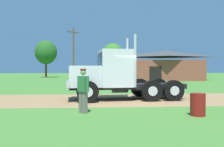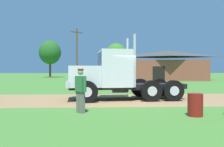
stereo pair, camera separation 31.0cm
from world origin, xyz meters
name	(u,v)px [view 1 (the left image)]	position (x,y,z in m)	size (l,w,h in m)	color
ground_plane	(127,99)	(0.00, 0.00, 0.00)	(200.00, 200.00, 0.00)	#488232
dirt_track	(127,99)	(0.00, 0.00, 0.00)	(120.00, 5.81, 0.01)	#A07B50
truck_foreground_white	(112,76)	(-0.85, -0.05, 1.35)	(6.97, 3.21, 3.68)	black
visitor_walking_mid	(83,89)	(-2.31, -4.21, 0.97)	(0.47, 0.48, 1.77)	#33723F
steel_barrel	(198,105)	(2.02, -5.07, 0.42)	(0.56, 0.56, 0.85)	maroon
shed_building	(164,66)	(9.23, 24.01, 2.31)	(12.84, 7.37, 4.80)	brown
utility_pole_near	(74,53)	(-5.34, 24.00, 4.36)	(1.75, 1.55, 8.22)	brown
tree_left	(46,52)	(-12.68, 38.74, 5.47)	(4.73, 4.73, 8.09)	#513823
tree_mid	(113,55)	(1.41, 32.04, 4.45)	(4.24, 4.24, 6.80)	#513823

